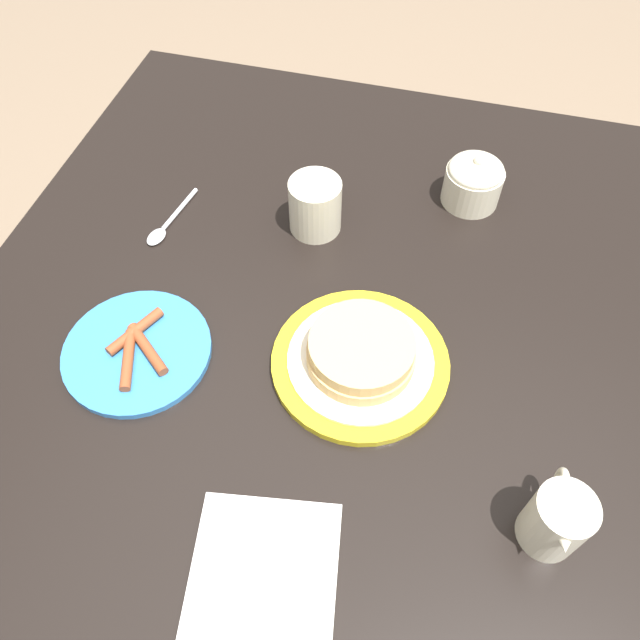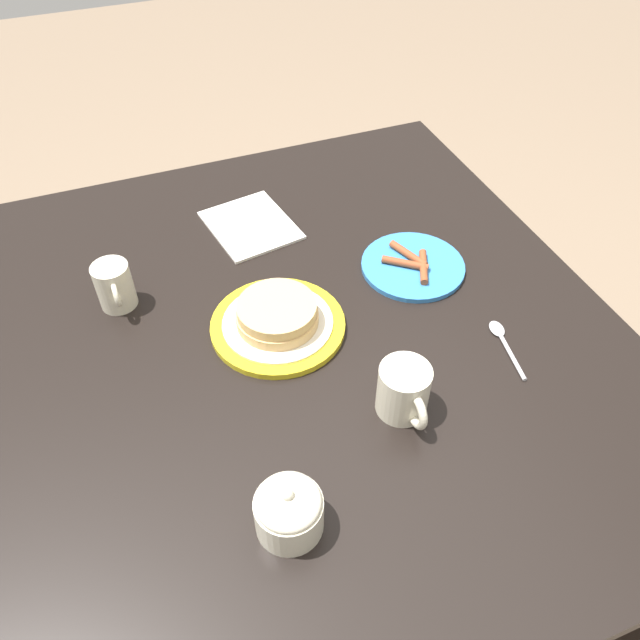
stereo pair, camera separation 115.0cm
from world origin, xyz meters
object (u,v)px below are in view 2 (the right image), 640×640
at_px(creamer_pitcher, 114,285).
at_px(napkin, 251,225).
at_px(side_plate_bacon, 413,265).
at_px(pancake_plate, 277,319).
at_px(sugar_bowl, 289,510).
at_px(spoon, 503,339).
at_px(coffee_mug, 404,391).

relative_size(creamer_pitcher, napkin, 0.49).
bearing_deg(side_plate_bacon, pancake_plate, -78.72).
distance_m(sugar_bowl, napkin, 0.65).
xyz_separation_m(napkin, spoon, (0.46, 0.30, 0.00)).
relative_size(pancake_plate, coffee_mug, 2.13).
bearing_deg(pancake_plate, napkin, 172.43).
bearing_deg(side_plate_bacon, napkin, -133.40).
bearing_deg(napkin, coffee_mug, 9.03).
xyz_separation_m(coffee_mug, napkin, (-0.52, -0.08, -0.04)).
height_order(pancake_plate, side_plate_bacon, pancake_plate).
distance_m(coffee_mug, creamer_pitcher, 0.53).
bearing_deg(pancake_plate, side_plate_bacon, 101.28).
distance_m(side_plate_bacon, coffee_mug, 0.33).
relative_size(creamer_pitcher, sugar_bowl, 1.14).
bearing_deg(spoon, pancake_plate, -115.73).
distance_m(side_plate_bacon, napkin, 0.34).
distance_m(pancake_plate, napkin, 0.29).
distance_m(creamer_pitcher, spoon, 0.67).
bearing_deg(napkin, side_plate_bacon, 46.60).
height_order(side_plate_bacon, creamer_pitcher, creamer_pitcher).
xyz_separation_m(side_plate_bacon, sugar_bowl, (0.40, -0.39, 0.03)).
xyz_separation_m(pancake_plate, side_plate_bacon, (-0.06, 0.29, -0.01)).
bearing_deg(coffee_mug, creamer_pitcher, -136.78).
bearing_deg(side_plate_bacon, spoon, 14.04).
xyz_separation_m(pancake_plate, coffee_mug, (0.23, 0.12, 0.02)).
relative_size(sugar_bowl, napkin, 0.43).
bearing_deg(spoon, coffee_mug, -73.71).
xyz_separation_m(coffee_mug, sugar_bowl, (0.12, -0.22, -0.00)).
height_order(pancake_plate, creamer_pitcher, creamer_pitcher).
height_order(pancake_plate, napkin, pancake_plate).
relative_size(creamer_pitcher, spoon, 0.77).
relative_size(side_plate_bacon, sugar_bowl, 2.17).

